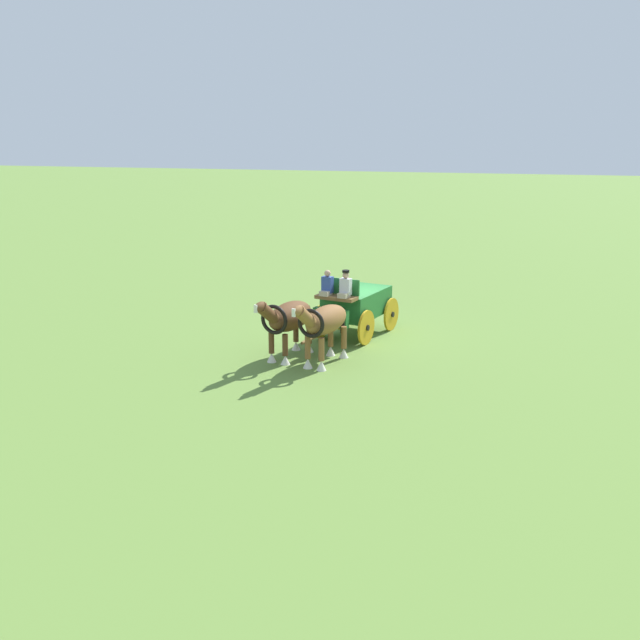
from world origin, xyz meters
The scene contains 4 objects.
ground_plane centered at (0.00, 0.00, 0.00)m, with size 220.00×220.00×0.00m, color olive.
show_wagon centered at (0.18, -0.03, 1.14)m, with size 5.72×2.44×2.63m.
draft_horse_near centered at (3.76, -0.06, 1.35)m, with size 3.18×1.27×2.21m.
draft_horse_off centered at (3.51, -1.33, 1.32)m, with size 3.20×1.32×2.18m.
Camera 1 is at (25.04, 6.62, 7.10)m, focal length 41.68 mm.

